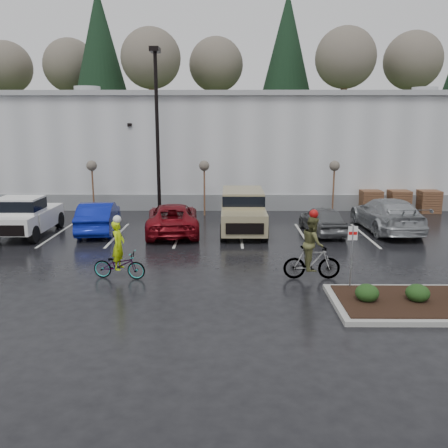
{
  "coord_description": "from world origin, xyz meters",
  "views": [
    {
      "loc": [
        -0.15,
        -14.34,
        5.39
      ],
      "look_at": [
        -0.29,
        4.54,
        1.3
      ],
      "focal_mm": 38.0,
      "sensor_mm": 36.0,
      "label": 1
    }
  ],
  "objects_px": {
    "suv_tan": "(243,212)",
    "pallet_stack_b": "(399,201)",
    "sapling_mid": "(204,169)",
    "pallet_stack_c": "(428,201)",
    "car_grey": "(323,220)",
    "cyclist_hivis": "(119,259)",
    "fire_lane_sign": "(352,250)",
    "cyclist_olive": "(312,254)",
    "car_red": "(173,218)",
    "car_blue": "(99,217)",
    "pallet_stack_a": "(370,201)",
    "lamppost": "(157,116)",
    "sapling_east": "(334,169)",
    "car_far_silver": "(387,214)",
    "pickup_white": "(29,214)",
    "sapling_west": "(92,169)"
  },
  "relations": [
    {
      "from": "car_red",
      "to": "pallet_stack_b",
      "type": "bearing_deg",
      "value": -162.87
    },
    {
      "from": "sapling_east",
      "to": "car_blue",
      "type": "xyz_separation_m",
      "value": [
        -12.54,
        -4.4,
        -1.96
      ]
    },
    {
      "from": "car_red",
      "to": "car_blue",
      "type": "bearing_deg",
      "value": -8.57
    },
    {
      "from": "pallet_stack_a",
      "to": "cyclist_hivis",
      "type": "bearing_deg",
      "value": -134.85
    },
    {
      "from": "sapling_east",
      "to": "pallet_stack_b",
      "type": "xyz_separation_m",
      "value": [
        4.2,
        1.0,
        -2.05
      ]
    },
    {
      "from": "sapling_east",
      "to": "fire_lane_sign",
      "type": "relative_size",
      "value": 1.45
    },
    {
      "from": "pallet_stack_c",
      "to": "car_red",
      "type": "relative_size",
      "value": 0.26
    },
    {
      "from": "cyclist_hivis",
      "to": "car_blue",
      "type": "bearing_deg",
      "value": 27.87
    },
    {
      "from": "pallet_stack_b",
      "to": "car_grey",
      "type": "relative_size",
      "value": 0.34
    },
    {
      "from": "sapling_west",
      "to": "cyclist_olive",
      "type": "bearing_deg",
      "value": -46.83
    },
    {
      "from": "car_blue",
      "to": "car_red",
      "type": "height_order",
      "value": "car_blue"
    },
    {
      "from": "pickup_white",
      "to": "car_far_silver",
      "type": "bearing_deg",
      "value": 2.68
    },
    {
      "from": "sapling_east",
      "to": "car_far_silver",
      "type": "xyz_separation_m",
      "value": [
        1.84,
        -3.98,
        -1.9
      ]
    },
    {
      "from": "sapling_mid",
      "to": "car_grey",
      "type": "xyz_separation_m",
      "value": [
        6.02,
        -4.57,
        -2.05
      ]
    },
    {
      "from": "sapling_west",
      "to": "cyclist_hivis",
      "type": "bearing_deg",
      "value": -70.53
    },
    {
      "from": "pallet_stack_b",
      "to": "car_grey",
      "type": "height_order",
      "value": "car_grey"
    },
    {
      "from": "fire_lane_sign",
      "to": "suv_tan",
      "type": "relative_size",
      "value": 0.43
    },
    {
      "from": "car_red",
      "to": "suv_tan",
      "type": "xyz_separation_m",
      "value": [
        3.46,
        0.19,
        0.3
      ]
    },
    {
      "from": "car_grey",
      "to": "sapling_east",
      "type": "bearing_deg",
      "value": -113.6
    },
    {
      "from": "sapling_mid",
      "to": "pallet_stack_c",
      "type": "xyz_separation_m",
      "value": [
        13.5,
        1.0,
        -2.05
      ]
    },
    {
      "from": "sapling_east",
      "to": "car_far_silver",
      "type": "bearing_deg",
      "value": -65.21
    },
    {
      "from": "pallet_stack_c",
      "to": "car_grey",
      "type": "distance_m",
      "value": 9.33
    },
    {
      "from": "car_blue",
      "to": "car_grey",
      "type": "xyz_separation_m",
      "value": [
        11.05,
        -0.17,
        -0.08
      ]
    },
    {
      "from": "sapling_mid",
      "to": "pallet_stack_c",
      "type": "relative_size",
      "value": 2.37
    },
    {
      "from": "car_blue",
      "to": "cyclist_hivis",
      "type": "height_order",
      "value": "cyclist_hivis"
    },
    {
      "from": "suv_tan",
      "to": "sapling_west",
      "type": "bearing_deg",
      "value": 153.05
    },
    {
      "from": "sapling_west",
      "to": "car_grey",
      "type": "height_order",
      "value": "sapling_west"
    },
    {
      "from": "pickup_white",
      "to": "suv_tan",
      "type": "height_order",
      "value": "suv_tan"
    },
    {
      "from": "fire_lane_sign",
      "to": "cyclist_hivis",
      "type": "bearing_deg",
      "value": 170.45
    },
    {
      "from": "pickup_white",
      "to": "car_grey",
      "type": "height_order",
      "value": "pickup_white"
    },
    {
      "from": "fire_lane_sign",
      "to": "car_grey",
      "type": "relative_size",
      "value": 0.55
    },
    {
      "from": "pallet_stack_c",
      "to": "car_red",
      "type": "distance_m",
      "value": 15.86
    },
    {
      "from": "car_far_silver",
      "to": "pallet_stack_a",
      "type": "bearing_deg",
      "value": -99.89
    },
    {
      "from": "lamppost",
      "to": "pallet_stack_c",
      "type": "xyz_separation_m",
      "value": [
        16.0,
        2.0,
        -5.01
      ]
    },
    {
      "from": "sapling_east",
      "to": "car_grey",
      "type": "relative_size",
      "value": 0.8
    },
    {
      "from": "sapling_mid",
      "to": "pallet_stack_b",
      "type": "relative_size",
      "value": 2.37
    },
    {
      "from": "pallet_stack_b",
      "to": "cyclist_olive",
      "type": "relative_size",
      "value": 0.55
    },
    {
      "from": "suv_tan",
      "to": "pallet_stack_b",
      "type": "bearing_deg",
      "value": 29.29
    },
    {
      "from": "pallet_stack_b",
      "to": "pickup_white",
      "type": "bearing_deg",
      "value": -163.83
    },
    {
      "from": "sapling_west",
      "to": "pallet_stack_b",
      "type": "height_order",
      "value": "sapling_west"
    },
    {
      "from": "car_grey",
      "to": "cyclist_olive",
      "type": "bearing_deg",
      "value": 70.41
    },
    {
      "from": "pickup_white",
      "to": "pallet_stack_c",
      "type": "bearing_deg",
      "value": 14.9
    },
    {
      "from": "lamppost",
      "to": "sapling_east",
      "type": "relative_size",
      "value": 2.88
    },
    {
      "from": "pallet_stack_b",
      "to": "car_far_silver",
      "type": "bearing_deg",
      "value": -115.4
    },
    {
      "from": "pallet_stack_c",
      "to": "car_red",
      "type": "bearing_deg",
      "value": -159.45
    },
    {
      "from": "pallet_stack_a",
      "to": "car_grey",
      "type": "distance_m",
      "value": 6.85
    },
    {
      "from": "car_far_silver",
      "to": "fire_lane_sign",
      "type": "bearing_deg",
      "value": 63.12
    },
    {
      "from": "car_blue",
      "to": "pallet_stack_a",
      "type": "bearing_deg",
      "value": -166.75
    },
    {
      "from": "car_grey",
      "to": "cyclist_hivis",
      "type": "distance_m",
      "value": 10.93
    },
    {
      "from": "car_blue",
      "to": "sapling_mid",
      "type": "bearing_deg",
      "value": -145.37
    }
  ]
}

